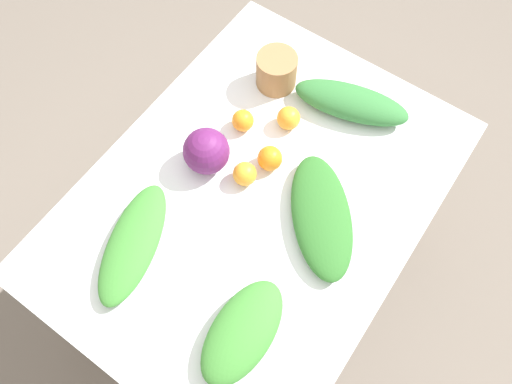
{
  "coord_description": "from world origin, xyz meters",
  "views": [
    {
      "loc": [
        0.52,
        0.36,
        2.14
      ],
      "look_at": [
        0.0,
        0.0,
        0.8
      ],
      "focal_mm": 35.0,
      "sensor_mm": 36.0,
      "label": 1
    }
  ],
  "objects_px": {
    "orange_1": "(289,118)",
    "orange_2": "(243,121)",
    "paper_bag": "(277,71)",
    "cabbage_purple": "(206,151)",
    "greens_bunch_chard": "(321,216)",
    "orange_0": "(245,174)",
    "greens_bunch_dandelion": "(133,243)",
    "greens_bunch_scallion": "(243,332)",
    "greens_bunch_kale": "(351,102)",
    "orange_3": "(270,158)"
  },
  "relations": [
    {
      "from": "cabbage_purple",
      "to": "paper_bag",
      "type": "distance_m",
      "value": 0.38
    },
    {
      "from": "greens_bunch_dandelion",
      "to": "orange_3",
      "type": "relative_size",
      "value": 4.87
    },
    {
      "from": "paper_bag",
      "to": "orange_2",
      "type": "height_order",
      "value": "paper_bag"
    },
    {
      "from": "greens_bunch_scallion",
      "to": "cabbage_purple",
      "type": "bearing_deg",
      "value": -132.66
    },
    {
      "from": "orange_3",
      "to": "greens_bunch_kale",
      "type": "bearing_deg",
      "value": 162.83
    },
    {
      "from": "cabbage_purple",
      "to": "orange_0",
      "type": "height_order",
      "value": "cabbage_purple"
    },
    {
      "from": "paper_bag",
      "to": "greens_bunch_chard",
      "type": "xyz_separation_m",
      "value": [
        0.34,
        0.39,
        -0.03
      ]
    },
    {
      "from": "paper_bag",
      "to": "greens_bunch_chard",
      "type": "distance_m",
      "value": 0.52
    },
    {
      "from": "greens_bunch_kale",
      "to": "greens_bunch_dandelion",
      "type": "xyz_separation_m",
      "value": [
        0.76,
        -0.26,
        -0.01
      ]
    },
    {
      "from": "greens_bunch_chard",
      "to": "orange_3",
      "type": "distance_m",
      "value": 0.24
    },
    {
      "from": "greens_bunch_kale",
      "to": "orange_0",
      "type": "xyz_separation_m",
      "value": [
        0.4,
        -0.13,
        -0.0
      ]
    },
    {
      "from": "greens_bunch_dandelion",
      "to": "cabbage_purple",
      "type": "bearing_deg",
      "value": 179.37
    },
    {
      "from": "paper_bag",
      "to": "orange_3",
      "type": "height_order",
      "value": "paper_bag"
    },
    {
      "from": "greens_bunch_scallion",
      "to": "orange_2",
      "type": "bearing_deg",
      "value": -144.33
    },
    {
      "from": "orange_3",
      "to": "orange_2",
      "type": "bearing_deg",
      "value": -113.73
    },
    {
      "from": "greens_bunch_chard",
      "to": "orange_0",
      "type": "relative_size",
      "value": 5.41
    },
    {
      "from": "greens_bunch_kale",
      "to": "orange_1",
      "type": "distance_m",
      "value": 0.21
    },
    {
      "from": "paper_bag",
      "to": "orange_0",
      "type": "height_order",
      "value": "paper_bag"
    },
    {
      "from": "greens_bunch_kale",
      "to": "greens_bunch_scallion",
      "type": "height_order",
      "value": "greens_bunch_kale"
    },
    {
      "from": "cabbage_purple",
      "to": "greens_bunch_scallion",
      "type": "distance_m",
      "value": 0.53
    },
    {
      "from": "orange_0",
      "to": "orange_2",
      "type": "xyz_separation_m",
      "value": [
        -0.15,
        -0.12,
        -0.0
      ]
    },
    {
      "from": "paper_bag",
      "to": "greens_bunch_scallion",
      "type": "relative_size",
      "value": 0.44
    },
    {
      "from": "greens_bunch_dandelion",
      "to": "greens_bunch_chard",
      "type": "height_order",
      "value": "greens_bunch_chard"
    },
    {
      "from": "greens_bunch_dandelion",
      "to": "greens_bunch_scallion",
      "type": "relative_size",
      "value": 1.23
    },
    {
      "from": "orange_1",
      "to": "greens_bunch_kale",
      "type": "bearing_deg",
      "value": 140.98
    },
    {
      "from": "greens_bunch_chard",
      "to": "orange_2",
      "type": "xyz_separation_m",
      "value": [
        -0.13,
        -0.37,
        0.0
      ]
    },
    {
      "from": "cabbage_purple",
      "to": "greens_bunch_chard",
      "type": "height_order",
      "value": "cabbage_purple"
    },
    {
      "from": "greens_bunch_dandelion",
      "to": "orange_2",
      "type": "bearing_deg",
      "value": 178.31
    },
    {
      "from": "orange_2",
      "to": "cabbage_purple",
      "type": "bearing_deg",
      "value": -3.81
    },
    {
      "from": "cabbage_purple",
      "to": "orange_1",
      "type": "bearing_deg",
      "value": 154.14
    },
    {
      "from": "orange_0",
      "to": "cabbage_purple",
      "type": "bearing_deg",
      "value": -82.03
    },
    {
      "from": "greens_bunch_kale",
      "to": "greens_bunch_chard",
      "type": "xyz_separation_m",
      "value": [
        0.39,
        0.13,
        -0.01
      ]
    },
    {
      "from": "cabbage_purple",
      "to": "orange_0",
      "type": "xyz_separation_m",
      "value": [
        -0.02,
        0.13,
        -0.03
      ]
    },
    {
      "from": "greens_bunch_chard",
      "to": "cabbage_purple",
      "type": "bearing_deg",
      "value": -84.71
    },
    {
      "from": "orange_0",
      "to": "orange_3",
      "type": "height_order",
      "value": "orange_3"
    },
    {
      "from": "cabbage_purple",
      "to": "orange_3",
      "type": "distance_m",
      "value": 0.19
    },
    {
      "from": "greens_bunch_scallion",
      "to": "orange_0",
      "type": "xyz_separation_m",
      "value": [
        -0.38,
        -0.26,
        -0.0
      ]
    },
    {
      "from": "greens_bunch_dandelion",
      "to": "orange_0",
      "type": "relative_size",
      "value": 5.14
    },
    {
      "from": "greens_bunch_scallion",
      "to": "orange_1",
      "type": "height_order",
      "value": "greens_bunch_scallion"
    },
    {
      "from": "greens_bunch_kale",
      "to": "orange_3",
      "type": "bearing_deg",
      "value": -17.17
    },
    {
      "from": "orange_0",
      "to": "orange_1",
      "type": "distance_m",
      "value": 0.24
    },
    {
      "from": "paper_bag",
      "to": "orange_2",
      "type": "distance_m",
      "value": 0.21
    },
    {
      "from": "orange_2",
      "to": "orange_0",
      "type": "bearing_deg",
      "value": 37.51
    },
    {
      "from": "paper_bag",
      "to": "orange_0",
      "type": "bearing_deg",
      "value": 19.75
    },
    {
      "from": "greens_bunch_kale",
      "to": "orange_0",
      "type": "relative_size",
      "value": 5.12
    },
    {
      "from": "cabbage_purple",
      "to": "paper_bag",
      "type": "relative_size",
      "value": 1.06
    },
    {
      "from": "greens_bunch_dandelion",
      "to": "greens_bunch_chard",
      "type": "bearing_deg",
      "value": 133.86
    },
    {
      "from": "orange_1",
      "to": "orange_2",
      "type": "height_order",
      "value": "orange_1"
    },
    {
      "from": "paper_bag",
      "to": "greens_bunch_scallion",
      "type": "distance_m",
      "value": 0.83
    },
    {
      "from": "greens_bunch_chard",
      "to": "orange_1",
      "type": "xyz_separation_m",
      "value": [
        -0.22,
        -0.26,
        0.0
      ]
    }
  ]
}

